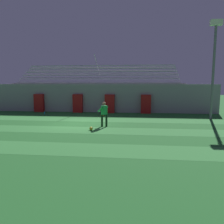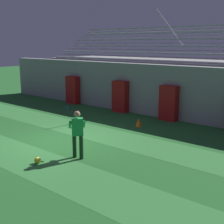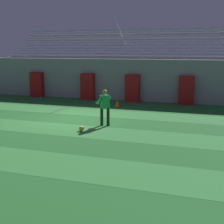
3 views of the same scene
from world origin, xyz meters
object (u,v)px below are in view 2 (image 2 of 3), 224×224
at_px(soccer_ball, 38,160).
at_px(padding_pillar_gate_left, 120,97).
at_px(padding_pillar_far_left, 73,90).
at_px(traffic_cone, 139,122).
at_px(padding_pillar_gate_right, 169,103).
at_px(water_bottle, 68,108).
at_px(goalkeeper, 77,131).

bearing_deg(soccer_ball, padding_pillar_gate_left, 110.26).
relative_size(padding_pillar_far_left, traffic_cone, 4.29).
bearing_deg(traffic_cone, soccer_ball, -87.90).
relative_size(padding_pillar_far_left, soccer_ball, 8.18).
bearing_deg(padding_pillar_gate_right, water_bottle, -165.37).
relative_size(padding_pillar_gate_right, padding_pillar_far_left, 1.00).
distance_m(padding_pillar_far_left, water_bottle, 2.13).
distance_m(padding_pillar_gate_right, soccer_ball, 8.09).
bearing_deg(water_bottle, goalkeeper, -39.23).
height_order(soccer_ball, traffic_cone, traffic_cone).
xyz_separation_m(padding_pillar_gate_right, traffic_cone, (-0.45, -2.00, -0.69)).
distance_m(padding_pillar_gate_right, water_bottle, 6.26).
height_order(goalkeeper, traffic_cone, goalkeeper).
bearing_deg(water_bottle, soccer_ball, -48.24).
relative_size(soccer_ball, water_bottle, 0.92).
distance_m(padding_pillar_gate_left, traffic_cone, 3.47).
distance_m(padding_pillar_far_left, soccer_ball, 10.69).
bearing_deg(padding_pillar_gate_left, soccer_ball, -69.74).
bearing_deg(padding_pillar_gate_right, padding_pillar_gate_left, 180.00).
distance_m(padding_pillar_gate_right, goalkeeper, 6.83).
bearing_deg(padding_pillar_far_left, traffic_cone, -16.48).
bearing_deg(padding_pillar_far_left, padding_pillar_gate_right, 0.00).
bearing_deg(goalkeeper, padding_pillar_gate_right, 93.48).
bearing_deg(traffic_cone, padding_pillar_gate_right, 77.44).
xyz_separation_m(padding_pillar_gate_left, soccer_ball, (2.97, -8.05, -0.79)).
relative_size(goalkeeper, water_bottle, 6.96).
bearing_deg(traffic_cone, padding_pillar_gate_left, 143.93).
height_order(traffic_cone, water_bottle, traffic_cone).
relative_size(padding_pillar_gate_right, traffic_cone, 4.29).
bearing_deg(soccer_ball, water_bottle, 131.76).
relative_size(padding_pillar_gate_left, soccer_ball, 8.18).
relative_size(padding_pillar_gate_left, goalkeeper, 1.08).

